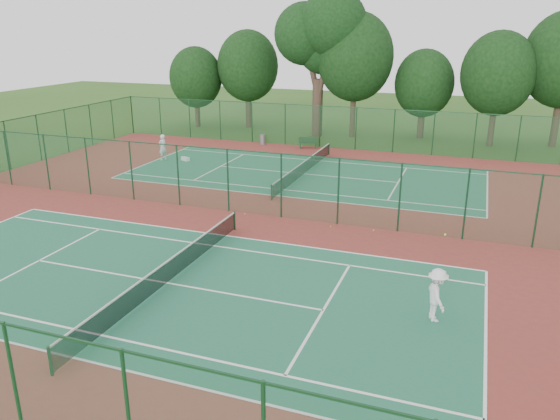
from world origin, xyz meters
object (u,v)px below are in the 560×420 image
Objects in this scene: player_near at (437,295)px; big_tree at (321,33)px; kit_bag at (185,159)px; trash_bin at (263,139)px; player_far at (163,147)px; bench at (308,142)px.

big_tree is at bearing -0.02° from player_near.
player_near reaches higher than kit_bag.
player_near is 2.24× the size of trash_bin.
player_far is 9.48m from trash_bin.
player_near is at bearing -18.39° from kit_bag.
kit_bag is (-3.22, -7.73, -0.29)m from trash_bin.
player_far is 2.29× the size of trash_bin.
big_tree is at bearing 58.61° from trash_bin.
player_near is at bearing -57.07° from trash_bin.
bench is (-12.45, 25.45, -0.46)m from player_near.
big_tree is at bearing 87.27° from kit_bag.
player_near is 1.15× the size of bench.
player_near is 0.98× the size of player_far.
player_far is at bearing -121.38° from big_tree.
trash_bin is at bearing 9.93° from player_near.
trash_bin is 0.51× the size of bench.
player_far is at bearing -159.26° from bench.
bench is 0.13× the size of big_tree.
bench is at bearing 68.90° from kit_bag.
kit_bag is (-7.43, -7.48, -0.37)m from bench.
big_tree reaches higher than player_near.
player_near is at bearing -67.01° from big_tree.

